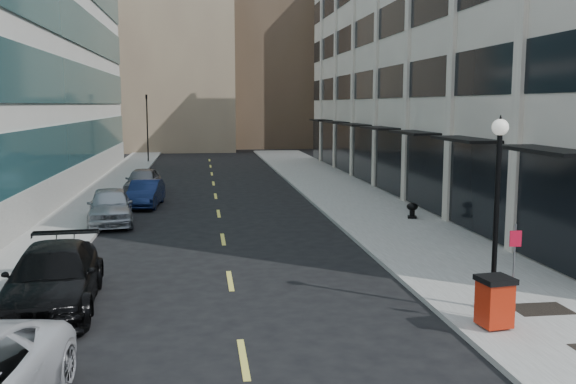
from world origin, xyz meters
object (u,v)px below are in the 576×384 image
object	(u,v)px
lamppost	(497,197)
traffic_signal	(146,99)
trash_bin	(495,300)
urn_planter	(412,209)
sign_post	(514,259)
car_black_pickup	(53,278)
car_blue_sedan	(145,193)
car_grey_sedan	(143,181)
car_silver_sedan	(110,206)

from	to	relation	value
lamppost	traffic_signal	bearing A→B (deg)	105.13
trash_bin	urn_planter	world-z (taller)	trash_bin
sign_post	trash_bin	bearing A→B (deg)	-148.53
sign_post	car_black_pickup	bearing A→B (deg)	170.42
traffic_signal	car_blue_sedan	distance (m)	25.83
car_blue_sedan	car_grey_sedan	bearing A→B (deg)	101.68
lamppost	sign_post	bearing A→B (deg)	-90.00
trash_bin	urn_planter	xyz separation A→B (m)	(2.78, 14.01, -0.22)
car_black_pickup	car_blue_sedan	size ratio (longest dim) A/B	1.33
car_grey_sedan	sign_post	size ratio (longest dim) A/B	1.93
car_silver_sedan	traffic_signal	bearing A→B (deg)	84.36
car_blue_sedan	sign_post	bearing A→B (deg)	-57.63
traffic_signal	trash_bin	distance (m)	46.94
car_grey_sedan	sign_post	world-z (taller)	sign_post
trash_bin	urn_planter	bearing A→B (deg)	71.01
traffic_signal	car_black_pickup	bearing A→B (deg)	-88.83
car_silver_sedan	trash_bin	world-z (taller)	car_silver_sedan
car_black_pickup	sign_post	distance (m)	11.47
car_silver_sedan	sign_post	xyz separation A→B (m)	(11.20, -14.94, 0.87)
traffic_signal	lamppost	distance (m)	45.66
urn_planter	car_blue_sedan	bearing A→B (deg)	153.94
lamppost	urn_planter	xyz separation A→B (m)	(2.20, 12.73, -2.43)
car_black_pickup	lamppost	xyz separation A→B (m)	(11.04, -2.00, 2.20)
car_black_pickup	sign_post	world-z (taller)	sign_post
car_grey_sedan	trash_bin	distance (m)	26.68
car_blue_sedan	car_grey_sedan	distance (m)	4.73
lamppost	sign_post	distance (m)	1.67
car_black_pickup	sign_post	xyz separation A→B (m)	(11.04, -3.01, 0.87)
lamppost	urn_planter	world-z (taller)	lamppost
car_blue_sedan	sign_post	world-z (taller)	sign_post
car_black_pickup	urn_planter	bearing A→B (deg)	35.19
car_grey_sedan	urn_planter	xyz separation A→B (m)	(12.80, -10.71, -0.20)
car_grey_sedan	car_silver_sedan	bearing A→B (deg)	-90.02
car_black_pickup	lamppost	distance (m)	11.43
car_grey_sedan	sign_post	distance (m)	26.66
lamppost	car_black_pickup	bearing A→B (deg)	169.73
car_blue_sedan	urn_planter	distance (m)	13.67
car_silver_sedan	urn_planter	xyz separation A→B (m)	(13.40, -1.21, -0.23)
traffic_signal	car_blue_sedan	bearing A→B (deg)	-85.87
car_black_pickup	urn_planter	size ratio (longest dim) A/B	7.81
car_black_pickup	car_blue_sedan	distance (m)	16.76
car_blue_sedan	traffic_signal	bearing A→B (deg)	99.45
car_black_pickup	urn_planter	distance (m)	17.04
traffic_signal	car_silver_sedan	size ratio (longest dim) A/B	1.47
traffic_signal	trash_bin	xyz separation A→B (m)	(11.32, -45.29, -4.92)
traffic_signal	car_grey_sedan	bearing A→B (deg)	-86.38
car_silver_sedan	sign_post	size ratio (longest dim) A/B	2.01
trash_bin	traffic_signal	bearing A→B (deg)	96.26
car_silver_sedan	trash_bin	xyz separation A→B (m)	(10.62, -15.22, -0.01)
car_grey_sedan	trash_bin	bearing A→B (deg)	-64.34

